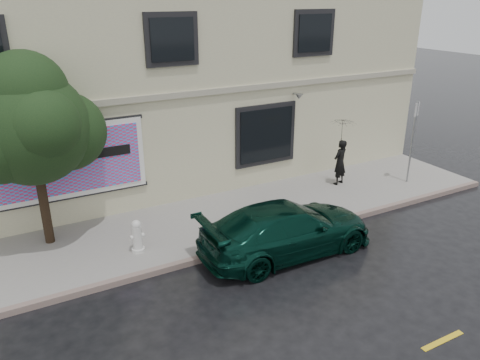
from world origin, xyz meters
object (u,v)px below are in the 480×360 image
car (287,229)px  fire_hydrant (137,236)px  street_tree (31,128)px  pedestrian (340,162)px

car → fire_hydrant: 3.90m
car → street_tree: size_ratio=1.03×
pedestrian → street_tree: size_ratio=0.35×
car → fire_hydrant: bearing=64.9°
car → fire_hydrant: size_ratio=5.33×
street_tree → fire_hydrant: 3.74m
car → street_tree: (-5.47, 3.31, 2.64)m
pedestrian → fire_hydrant: size_ratio=1.80×
fire_hydrant → car: bearing=-16.5°
pedestrian → fire_hydrant: pedestrian is taller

